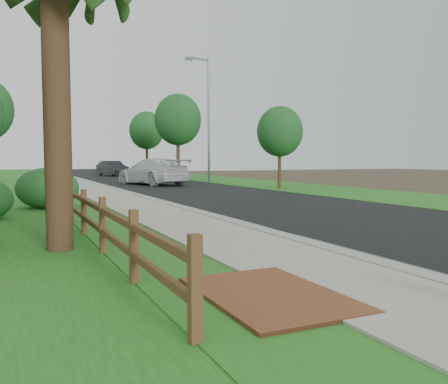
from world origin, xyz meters
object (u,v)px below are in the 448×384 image
ranch_fence (77,205)px  dark_car_mid (150,168)px  white_suv (152,172)px  streetlight (207,112)px

ranch_fence → dark_car_mid: dark_car_mid is taller
white_suv → streetlight: size_ratio=0.67×
ranch_fence → dark_car_mid: size_ratio=3.31×
ranch_fence → white_suv: bearing=68.7°
dark_car_mid → streetlight: (1.42, -10.78, 4.43)m
ranch_fence → dark_car_mid: 33.34m
ranch_fence → streetlight: size_ratio=1.80×
white_suv → streetlight: bearing=-178.8°
dark_car_mid → streetlight: streetlight is taller
ranch_fence → white_suv: (7.52, 19.28, 0.31)m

